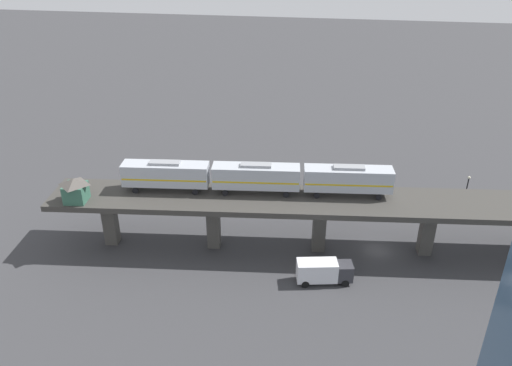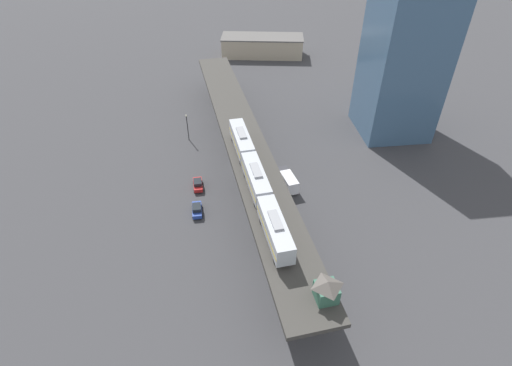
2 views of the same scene
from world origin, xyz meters
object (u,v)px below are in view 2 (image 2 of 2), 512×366
(delivery_truck, at_px, (288,180))
(street_lamp, at_px, (187,125))
(subway_train, at_px, (256,178))
(street_car_red, at_px, (198,184))
(signal_hut, at_px, (327,290))
(street_car_blue, at_px, (197,209))
(office_tower, at_px, (404,61))
(warehouse_building, at_px, (262,46))

(delivery_truck, height_order, street_lamp, street_lamp)
(subway_train, height_order, street_car_red, subway_train)
(signal_hut, xyz_separation_m, street_car_red, (-17.15, 35.71, -9.07))
(subway_train, distance_m, street_car_red, 18.97)
(street_car_red, relative_size, street_lamp, 0.65)
(subway_train, bearing_deg, signal_hut, -74.90)
(street_car_blue, height_order, office_tower, office_tower)
(street_car_blue, xyz_separation_m, delivery_truck, (18.86, 5.94, 0.82))
(delivery_truck, distance_m, warehouse_building, 75.71)
(subway_train, relative_size, warehouse_building, 1.25)
(subway_train, bearing_deg, warehouse_building, 81.66)
(subway_train, height_order, street_car_blue, subway_train)
(signal_hut, height_order, warehouse_building, signal_hut)
(warehouse_building, bearing_deg, street_car_red, -107.61)
(signal_hut, xyz_separation_m, delivery_truck, (1.48, 33.75, -8.24))
(warehouse_building, xyz_separation_m, office_tower, (25.33, -55.13, 14.59))
(street_car_red, height_order, delivery_truck, delivery_truck)
(subway_train, relative_size, street_car_blue, 8.40)
(signal_hut, height_order, delivery_truck, signal_hut)
(street_car_blue, height_order, street_lamp, street_lamp)
(delivery_truck, height_order, office_tower, office_tower)
(street_car_red, relative_size, warehouse_building, 0.15)
(delivery_truck, relative_size, street_lamp, 1.08)
(subway_train, distance_m, office_tower, 49.25)
(street_car_red, bearing_deg, warehouse_building, 72.39)
(subway_train, xyz_separation_m, delivery_truck, (7.85, 10.17, -8.99))
(street_car_red, height_order, warehouse_building, warehouse_building)
(signal_hut, xyz_separation_m, street_lamp, (-19.28, 54.97, -5.90))
(signal_hut, height_order, street_car_blue, signal_hut)
(delivery_truck, bearing_deg, street_lamp, 134.39)
(subway_train, bearing_deg, delivery_truck, 52.36)
(subway_train, relative_size, street_lamp, 5.37)
(street_lamp, height_order, office_tower, office_tower)
(subway_train, distance_m, signal_hut, 24.43)
(street_lamp, xyz_separation_m, warehouse_building, (25.49, 54.33, -0.70))
(delivery_truck, distance_m, office_tower, 39.80)
(delivery_truck, xyz_separation_m, office_tower, (30.06, 20.42, 16.24))
(street_car_blue, height_order, delivery_truck, delivery_truck)
(street_car_blue, distance_m, office_tower, 58.13)
(street_car_blue, bearing_deg, delivery_truck, 17.48)
(delivery_truck, bearing_deg, office_tower, 34.19)
(street_car_red, bearing_deg, signal_hut, -64.34)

